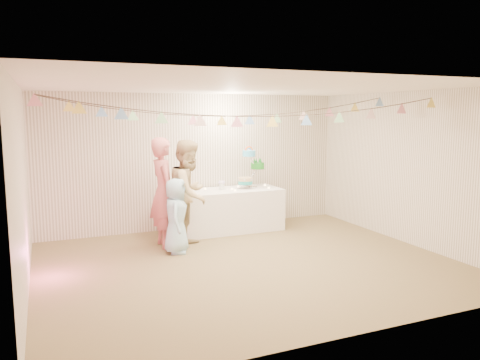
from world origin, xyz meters
name	(u,v)px	position (x,y,z in m)	size (l,w,h in m)	color
floor	(249,264)	(0.00, 0.00, 0.00)	(6.00, 6.00, 0.00)	brown
ceiling	(249,87)	(0.00, 0.00, 2.60)	(6.00, 6.00, 0.00)	white
back_wall	(196,162)	(0.00, 2.50, 1.30)	(6.00, 6.00, 0.00)	white
front_wall	(354,210)	(0.00, -2.50, 1.30)	(6.00, 6.00, 0.00)	white
left_wall	(22,191)	(-3.00, 0.00, 1.30)	(5.00, 5.00, 0.00)	white
right_wall	(410,168)	(3.00, 0.00, 1.30)	(5.00, 5.00, 0.00)	white
table	(226,210)	(0.42, 2.01, 0.40)	(2.12, 0.85, 0.79)	white
cake_stand	(251,171)	(0.97, 2.06, 1.13)	(0.67, 0.40, 0.75)	silver
cake_bottom	(245,186)	(0.82, 2.00, 0.84)	(0.31, 0.31, 0.15)	teal
cake_middle	(257,171)	(1.15, 2.15, 1.11)	(0.27, 0.27, 0.22)	#1B801D
cake_top_tier	(249,158)	(0.91, 2.03, 1.38)	(0.25, 0.25, 0.19)	#4ABCEB
platter	(204,194)	(-0.04, 1.96, 0.76)	(0.34, 0.34, 0.02)	white
posy	(222,187)	(0.36, 2.06, 0.84)	(0.15, 0.15, 0.17)	white
person_adult_a	(164,192)	(-0.92, 1.44, 0.92)	(0.67, 0.44, 1.84)	#C76868
person_adult_b	(189,194)	(-0.53, 1.25, 0.90)	(0.88, 0.68, 1.80)	tan
person_child	(176,216)	(-0.83, 0.98, 0.60)	(0.59, 0.38, 1.21)	#ABDBF2
bunting_back	(222,106)	(0.00, 1.10, 2.35)	(5.60, 1.10, 0.40)	pink
bunting_front	(255,107)	(0.00, -0.20, 2.32)	(5.60, 0.90, 0.36)	#72A5E5
tealight_0	(187,193)	(-0.38, 1.86, 0.81)	(0.04, 0.04, 0.03)	#FFD88C
tealight_1	(205,189)	(0.07, 2.19, 0.81)	(0.04, 0.04, 0.03)	#FFD88C
tealight_2	(235,190)	(0.52, 1.79, 0.81)	(0.04, 0.04, 0.03)	#FFD88C
tealight_3	(238,186)	(0.77, 2.23, 0.81)	(0.04, 0.04, 0.03)	#FFD88C
tealight_4	(269,188)	(1.24, 1.83, 0.81)	(0.04, 0.04, 0.03)	#FFD88C
tealight_5	(265,185)	(1.32, 2.16, 0.81)	(0.04, 0.04, 0.03)	#FFD88C
tealight_6	(232,189)	(0.54, 1.98, 0.81)	(0.04, 0.04, 0.03)	#FFD88C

